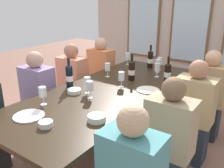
# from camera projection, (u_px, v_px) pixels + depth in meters

# --- Properties ---
(ground_plane) EXTENTS (12.00, 12.00, 0.00)m
(ground_plane) POSITION_uv_depth(u_px,v_px,m) (110.00, 148.00, 2.87)
(ground_plane) COLOR #8B5F4D
(back_wall_with_windows) EXTENTS (4.24, 0.10, 2.90)m
(back_wall_with_windows) POSITION_uv_depth(u_px,v_px,m) (192.00, 11.00, 4.38)
(back_wall_with_windows) COLOR #C2B2A1
(back_wall_with_windows) RESTS_ON ground
(dining_table) EXTENTS (1.04, 2.55, 0.74)m
(dining_table) POSITION_uv_depth(u_px,v_px,m) (110.00, 95.00, 2.65)
(dining_table) COLOR #2F2214
(dining_table) RESTS_ON ground
(white_plate_0) EXTENTS (0.26, 0.26, 0.01)m
(white_plate_0) POSITION_uv_depth(u_px,v_px,m) (29.00, 116.00, 2.02)
(white_plate_0) COLOR white
(white_plate_0) RESTS_ON dining_table
(white_plate_1) EXTENTS (0.24, 0.24, 0.01)m
(white_plate_1) POSITION_uv_depth(u_px,v_px,m) (148.00, 90.00, 2.59)
(white_plate_1) COLOR white
(white_plate_1) RESTS_ON dining_table
(wine_bottle_0) EXTENTS (0.08, 0.08, 0.32)m
(wine_bottle_0) POSITION_uv_depth(u_px,v_px,m) (150.00, 59.00, 3.40)
(wine_bottle_0) COLOR black
(wine_bottle_0) RESTS_ON dining_table
(wine_bottle_1) EXTENTS (0.08, 0.08, 0.30)m
(wine_bottle_1) POSITION_uv_depth(u_px,v_px,m) (168.00, 73.00, 2.82)
(wine_bottle_1) COLOR black
(wine_bottle_1) RESTS_ON dining_table
(wine_bottle_2) EXTENTS (0.08, 0.08, 0.33)m
(wine_bottle_2) POSITION_uv_depth(u_px,v_px,m) (69.00, 76.00, 2.64)
(wine_bottle_2) COLOR black
(wine_bottle_2) RESTS_ON dining_table
(wine_bottle_3) EXTENTS (0.08, 0.08, 0.32)m
(wine_bottle_3) POSITION_uv_depth(u_px,v_px,m) (132.00, 70.00, 2.88)
(wine_bottle_3) COLOR black
(wine_bottle_3) RESTS_ON dining_table
(tasting_bowl_0) EXTENTS (0.15, 0.15, 0.05)m
(tasting_bowl_0) POSITION_uv_depth(u_px,v_px,m) (97.00, 118.00, 1.94)
(tasting_bowl_0) COLOR white
(tasting_bowl_0) RESTS_ON dining_table
(tasting_bowl_1) EXTENTS (0.14, 0.14, 0.04)m
(tasting_bowl_1) POSITION_uv_depth(u_px,v_px,m) (74.00, 91.00, 2.52)
(tasting_bowl_1) COLOR white
(tasting_bowl_1) RESTS_ON dining_table
(tasting_bowl_2) EXTENTS (0.11, 0.11, 0.04)m
(tasting_bowl_2) POSITION_uv_depth(u_px,v_px,m) (46.00, 124.00, 1.86)
(tasting_bowl_2) COLOR white
(tasting_bowl_2) RESTS_ON dining_table
(wine_glass_0) EXTENTS (0.07, 0.07, 0.17)m
(wine_glass_0) POSITION_uv_depth(u_px,v_px,m) (121.00, 77.00, 2.66)
(wine_glass_0) COLOR white
(wine_glass_0) RESTS_ON dining_table
(wine_glass_1) EXTENTS (0.07, 0.07, 0.17)m
(wine_glass_1) POSITION_uv_depth(u_px,v_px,m) (87.00, 82.00, 2.48)
(wine_glass_1) COLOR white
(wine_glass_1) RESTS_ON dining_table
(wine_glass_2) EXTENTS (0.07, 0.07, 0.17)m
(wine_glass_2) POSITION_uv_depth(u_px,v_px,m) (90.00, 87.00, 2.36)
(wine_glass_2) COLOR white
(wine_glass_2) RESTS_ON dining_table
(wine_glass_3) EXTENTS (0.07, 0.07, 0.17)m
(wine_glass_3) POSITION_uv_depth(u_px,v_px,m) (160.00, 61.00, 3.30)
(wine_glass_3) COLOR white
(wine_glass_3) RESTS_ON dining_table
(wine_glass_4) EXTENTS (0.07, 0.07, 0.17)m
(wine_glass_4) POSITION_uv_depth(u_px,v_px,m) (43.00, 92.00, 2.21)
(wine_glass_4) COLOR white
(wine_glass_4) RESTS_ON dining_table
(wine_glass_5) EXTENTS (0.07, 0.07, 0.17)m
(wine_glass_5) POSITION_uv_depth(u_px,v_px,m) (128.00, 57.00, 3.58)
(wine_glass_5) COLOR white
(wine_glass_5) RESTS_ON dining_table
(wine_glass_7) EXTENTS (0.07, 0.07, 0.17)m
(wine_glass_7) POSITION_uv_depth(u_px,v_px,m) (158.00, 63.00, 3.20)
(wine_glass_7) COLOR white
(wine_glass_7) RESTS_ON dining_table
(wine_glass_8) EXTENTS (0.07, 0.07, 0.17)m
(wine_glass_8) POSITION_uv_depth(u_px,v_px,m) (108.00, 68.00, 3.02)
(wine_glass_8) COLOR white
(wine_glass_8) RESTS_ON dining_table
(wine_glass_9) EXTENTS (0.07, 0.07, 0.17)m
(wine_glass_9) POSITION_uv_depth(u_px,v_px,m) (157.00, 67.00, 3.01)
(wine_glass_9) COLOR white
(wine_glass_9) RESTS_ON dining_table
(seated_person_0) EXTENTS (0.38, 0.24, 1.11)m
(seated_person_0) POSITION_uv_depth(u_px,v_px,m) (73.00, 86.00, 3.35)
(seated_person_0) COLOR #232238
(seated_person_0) RESTS_ON ground
(seated_person_1) EXTENTS (0.38, 0.24, 1.11)m
(seated_person_1) POSITION_uv_depth(u_px,v_px,m) (193.00, 115.00, 2.52)
(seated_person_1) COLOR #212B35
(seated_person_1) RESTS_ON ground
(seated_person_4) EXTENTS (0.38, 0.24, 1.11)m
(seated_person_4) POSITION_uv_depth(u_px,v_px,m) (39.00, 100.00, 2.90)
(seated_person_4) COLOR #2F263E
(seated_person_4) RESTS_ON ground
(seated_person_5) EXTENTS (0.38, 0.24, 1.11)m
(seated_person_5) POSITION_uv_depth(u_px,v_px,m) (169.00, 145.00, 2.01)
(seated_person_5) COLOR #273442
(seated_person_5) RESTS_ON ground
(seated_person_6) EXTENTS (0.38, 0.24, 1.11)m
(seated_person_6) POSITION_uv_depth(u_px,v_px,m) (101.00, 75.00, 3.85)
(seated_person_6) COLOR #382E42
(seated_person_6) RESTS_ON ground
(seated_person_7) EXTENTS (0.38, 0.24, 1.11)m
(seated_person_7) POSITION_uv_depth(u_px,v_px,m) (208.00, 98.00, 2.96)
(seated_person_7) COLOR #252B30
(seated_person_7) RESTS_ON ground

